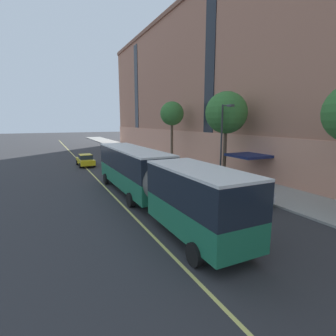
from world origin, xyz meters
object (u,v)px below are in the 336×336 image
Objects in this scene: city_bus at (149,176)px; street_tree_far_uptown at (226,113)px; parked_car_green_2 at (189,172)px; fire_hydrant at (205,174)px; parked_car_silver_4 at (243,191)px; street_lamp at (223,136)px; street_tree_far_downtown at (172,114)px; taxi_cab at (85,160)px; parked_car_green_1 at (138,155)px.

street_tree_far_uptown reaches higher than city_bus.
fire_hydrant is at bearing -10.49° from parked_car_green_2.
city_bus is 26.40× the size of fire_hydrant.
street_lamp is (1.73, 4.81, 3.72)m from parked_car_silver_4.
parked_car_green_2 is at bearing 41.53° from city_bus.
street_tree_far_downtown is at bearing 58.83° from city_bus.
taxi_cab is (-8.01, 13.15, 0.00)m from parked_car_green_2.
parked_car_silver_4 is at bearing -89.30° from parked_car_green_2.
street_tree_far_downtown reaches higher than city_bus.
street_lamp reaches higher than parked_car_green_2.
street_tree_far_uptown is (3.52, -1.08, 5.83)m from parked_car_green_2.
street_tree_far_uptown is 1.20× the size of street_lamp.
taxi_cab is at bearing -164.10° from parked_car_green_1.
street_lamp is at bearing 70.17° from parked_car_silver_4.
street_tree_far_uptown reaches higher than taxi_cab.
fire_hydrant is (1.73, -0.32, -0.29)m from parked_car_green_2.
street_tree_far_downtown is (3.42, 18.54, 6.00)m from parked_car_silver_4.
street_tree_far_uptown reaches higher than parked_car_green_1.
parked_car_green_1 reaches higher than fire_hydrant.
city_bus is 4.20× the size of taxi_cab.
parked_car_silver_4 is at bearing -89.91° from parked_car_green_1.
parked_car_silver_4 is at bearing -102.43° from fire_hydrant.
parked_car_green_1 is 17.86m from street_tree_far_uptown.
taxi_cab is 6.29× the size of fire_hydrant.
city_bus is 4.15× the size of parked_car_silver_4.
parked_car_green_1 is 8.39m from taxi_cab.
taxi_cab is 16.62m from fire_hydrant.
street_lamp is (-1.69, -13.73, -2.28)m from street_tree_far_downtown.
street_tree_far_uptown reaches higher than street_lamp.
street_tree_far_uptown reaches higher than parked_car_green_2.
street_lamp is 4.79m from fire_hydrant.
street_lamp is at bearing 18.79° from city_bus.
city_bus reaches higher than taxi_cab.
parked_car_green_2 is (6.50, 5.76, -1.35)m from city_bus.
taxi_cab is (-8.10, 20.88, -0.00)m from parked_car_silver_4.
city_bus is at bearing 163.33° from parked_car_silver_4.
parked_car_green_2 is 0.53× the size of street_tree_far_uptown.
city_bus reaches higher than fire_hydrant.
street_lamp is at bearing -84.50° from parked_car_green_1.
parked_car_green_1 is at bearing 15.90° from taxi_cab.
city_bus is 4.23× the size of parked_car_green_2.
parked_car_green_1 is 15.45m from parked_car_green_2.
parked_car_green_2 is at bearing -58.65° from taxi_cab.
parked_car_green_1 and parked_car_green_2 have the same top height.
parked_car_green_2 and parked_car_silver_4 have the same top height.
taxi_cab is (-8.07, -2.30, 0.00)m from parked_car_green_1.
parked_car_green_2 is 0.54× the size of street_tree_far_downtown.
parked_car_green_2 is 0.98× the size of parked_car_silver_4.
parked_car_silver_4 reaches higher than fire_hydrant.
street_tree_far_uptown is (3.42, 6.65, 5.82)m from parked_car_silver_4.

